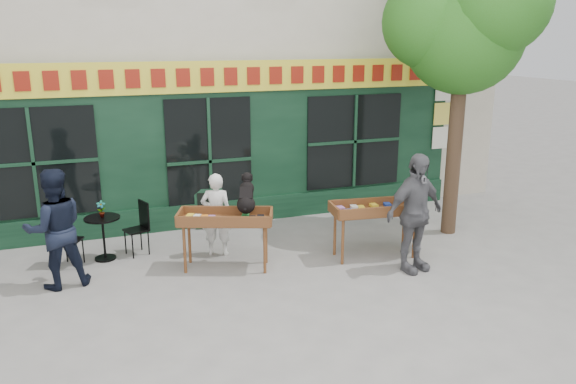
% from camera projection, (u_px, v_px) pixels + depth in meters
% --- Properties ---
extents(ground, '(80.00, 80.00, 0.00)m').
position_uv_depth(ground, '(243.00, 267.00, 9.42)').
color(ground, slate).
rests_on(ground, ground).
extents(street_tree, '(3.05, 2.90, 5.60)m').
position_uv_depth(street_tree, '(465.00, 15.00, 10.11)').
color(street_tree, '#382619').
rests_on(street_tree, ground).
extents(book_cart_center, '(1.62, 1.11, 0.99)m').
position_uv_depth(book_cart_center, '(225.00, 221.00, 9.18)').
color(book_cart_center, brown).
rests_on(book_cart_center, ground).
extents(dog, '(0.53, 0.68, 0.60)m').
position_uv_depth(dog, '(246.00, 192.00, 9.13)').
color(dog, black).
rests_on(dog, book_cart_center).
extents(woman, '(0.63, 0.52, 1.48)m').
position_uv_depth(woman, '(216.00, 214.00, 9.79)').
color(woman, white).
rests_on(woman, ground).
extents(book_cart_right, '(1.57, 0.81, 0.99)m').
position_uv_depth(book_cart_right, '(375.00, 212.00, 9.67)').
color(book_cart_right, brown).
rests_on(book_cart_right, ground).
extents(man_right, '(1.23, 0.72, 1.97)m').
position_uv_depth(man_right, '(415.00, 213.00, 9.05)').
color(man_right, '#525256').
rests_on(man_right, ground).
extents(bistro_table, '(0.60, 0.60, 0.76)m').
position_uv_depth(bistro_table, '(103.00, 230.00, 9.61)').
color(bistro_table, black).
rests_on(bistro_table, ground).
extents(bistro_chair_left, '(0.48, 0.48, 0.95)m').
position_uv_depth(bistro_chair_left, '(64.00, 234.00, 9.34)').
color(bistro_chair_left, black).
rests_on(bistro_chair_left, ground).
extents(bistro_chair_right, '(0.46, 0.46, 0.95)m').
position_uv_depth(bistro_chair_right, '(140.00, 223.00, 9.89)').
color(bistro_chair_right, black).
rests_on(bistro_chair_right, ground).
extents(potted_plant, '(0.17, 0.13, 0.29)m').
position_uv_depth(potted_plant, '(101.00, 209.00, 9.51)').
color(potted_plant, gray).
rests_on(potted_plant, bistro_table).
extents(man_left, '(1.01, 0.84, 1.86)m').
position_uv_depth(man_left, '(55.00, 229.00, 8.46)').
color(man_left, black).
rests_on(man_left, ground).
extents(chalkboard, '(0.58, 0.28, 0.79)m').
position_uv_depth(chalkboard, '(209.00, 209.00, 11.27)').
color(chalkboard, black).
rests_on(chalkboard, ground).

